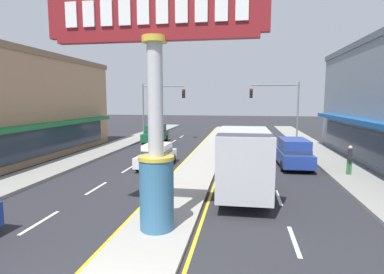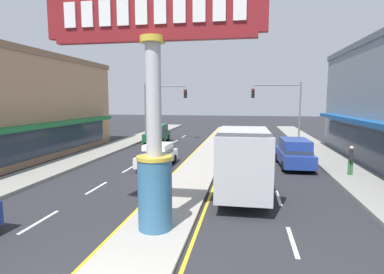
# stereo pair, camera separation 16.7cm
# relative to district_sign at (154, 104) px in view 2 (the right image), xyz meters

# --- Properties ---
(median_strip) EXTENTS (2.38, 52.00, 0.14)m
(median_strip) POSITION_rel_district_sign_xyz_m (-0.00, 13.31, -4.27)
(median_strip) COLOR #A39E93
(median_strip) RESTS_ON ground
(sidewalk_left) EXTENTS (2.73, 60.00, 0.18)m
(sidewalk_left) POSITION_rel_district_sign_xyz_m (-9.16, 11.31, -4.25)
(sidewalk_left) COLOR gray
(sidewalk_left) RESTS_ON ground
(sidewalk_right) EXTENTS (2.73, 60.00, 0.18)m
(sidewalk_right) POSITION_rel_district_sign_xyz_m (9.16, 11.31, -4.25)
(sidewalk_right) COLOR gray
(sidewalk_right) RESTS_ON ground
(lane_markings) EXTENTS (9.12, 52.00, 0.01)m
(lane_markings) POSITION_rel_district_sign_xyz_m (-0.00, 11.95, -4.33)
(lane_markings) COLOR silver
(lane_markings) RESTS_ON ground
(district_sign) EXTENTS (7.08, 1.20, 7.93)m
(district_sign) POSITION_rel_district_sign_xyz_m (0.00, 0.00, 0.00)
(district_sign) COLOR #33668C
(district_sign) RESTS_ON median_strip
(storefront_left) EXTENTS (8.30, 19.56, 7.98)m
(storefront_left) POSITION_rel_district_sign_xyz_m (-14.96, 11.03, -0.35)
(storefront_left) COLOR tan
(storefront_left) RESTS_ON ground
(traffic_light_left_side) EXTENTS (4.86, 0.46, 6.20)m
(traffic_light_left_side) POSITION_rel_district_sign_xyz_m (-6.43, 23.11, -0.09)
(traffic_light_left_side) COLOR slate
(traffic_light_left_side) RESTS_ON ground
(traffic_light_right_side) EXTENTS (4.86, 0.46, 6.20)m
(traffic_light_right_side) POSITION_rel_district_sign_xyz_m (6.43, 22.18, -0.09)
(traffic_light_right_side) COLOR slate
(traffic_light_right_side) RESTS_ON ground
(sedan_near_right_lane) EXTENTS (1.89, 4.33, 1.53)m
(sedan_near_right_lane) POSITION_rel_district_sign_xyz_m (-2.84, 9.87, -3.55)
(sedan_near_right_lane) COLOR white
(sedan_near_right_lane) RESTS_ON ground
(box_truck_near_left_lane) EXTENTS (2.30, 6.93, 3.12)m
(box_truck_near_left_lane) POSITION_rel_district_sign_xyz_m (2.86, 4.83, -2.64)
(box_truck_near_left_lane) COLOR silver
(box_truck_near_left_lane) RESTS_ON ground
(suv_mid_left_lane) EXTENTS (2.08, 4.66, 1.90)m
(suv_mid_left_lane) POSITION_rel_district_sign_xyz_m (6.14, 11.20, -3.35)
(suv_mid_left_lane) COLOR navy
(suv_mid_left_lane) RESTS_ON ground
(suv_far_left_oncoming) EXTENTS (2.15, 4.69, 1.90)m
(suv_far_left_oncoming) POSITION_rel_district_sign_xyz_m (-6.15, 20.83, -3.35)
(suv_far_left_oncoming) COLOR #14562D
(suv_far_left_oncoming) RESTS_ON ground
(pedestrian_near_kerb) EXTENTS (0.31, 0.44, 1.69)m
(pedestrian_near_kerb) POSITION_rel_district_sign_xyz_m (8.89, 8.89, -3.20)
(pedestrian_near_kerb) COLOR #336B3D
(pedestrian_near_kerb) RESTS_ON sidewalk_right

